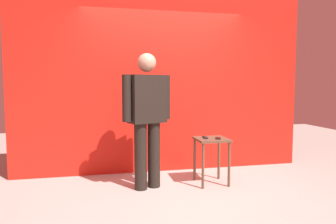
% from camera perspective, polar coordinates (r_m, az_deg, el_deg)
% --- Properties ---
extents(ground_plane, '(12.00, 12.00, 0.00)m').
position_cam_1_polar(ground_plane, '(3.96, 3.12, -15.30)').
color(ground_plane, '#B7B2A8').
extents(back_wall_red, '(4.59, 0.12, 2.83)m').
position_cam_1_polar(back_wall_red, '(4.99, -0.88, 5.49)').
color(back_wall_red, red).
rests_on(back_wall_red, ground_plane).
extents(standing_person, '(0.69, 0.39, 1.77)m').
position_cam_1_polar(standing_person, '(4.13, -3.80, -0.30)').
color(standing_person, black).
rests_on(standing_person, ground_plane).
extents(side_table, '(0.43, 0.43, 0.64)m').
position_cam_1_polar(side_table, '(4.42, 7.86, -6.38)').
color(side_table, brown).
rests_on(side_table, ground_plane).
extents(cell_phone, '(0.12, 0.16, 0.01)m').
position_cam_1_polar(cell_phone, '(4.38, 9.01, -4.70)').
color(cell_phone, black).
rests_on(cell_phone, side_table).
extents(tv_remote, '(0.06, 0.17, 0.02)m').
position_cam_1_polar(tv_remote, '(4.40, 6.72, -4.56)').
color(tv_remote, black).
rests_on(tv_remote, side_table).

